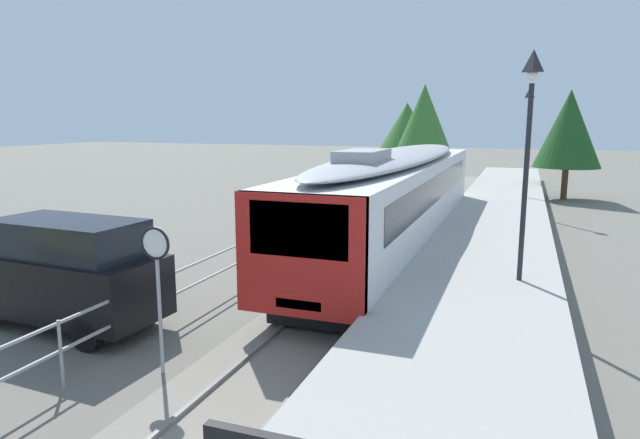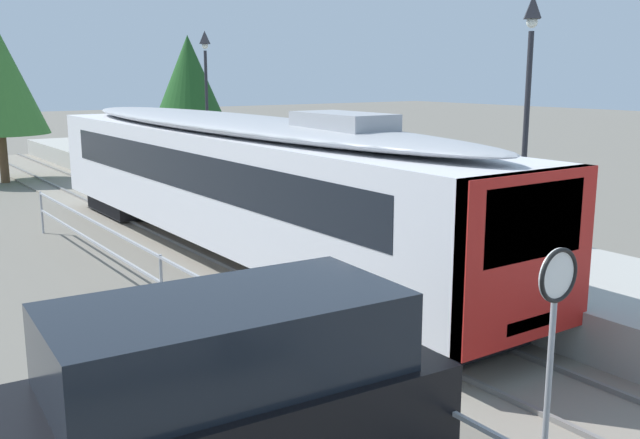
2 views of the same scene
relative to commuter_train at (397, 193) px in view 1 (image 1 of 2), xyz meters
The scene contains 12 objects.
ground_plane 4.29m from the commuter_train, 143.93° to the right, with size 160.00×160.00×0.00m, color #6B665B.
track_rails 3.04m from the commuter_train, 90.00° to the right, with size 3.20×60.00×0.14m.
commuter_train is the anchor object (origin of this frame).
station_platform 4.27m from the commuter_train, 33.92° to the right, with size 3.90×60.00×0.90m, color #A8A59E.
platform_lamp_mid_platform 7.37m from the commuter_train, 52.60° to the right, with size 0.34×0.34×5.35m.
platform_lamp_far_end 11.24m from the commuter_train, 67.40° to the left, with size 0.34×0.34×5.35m.
speed_limit_sign 11.29m from the commuter_train, 100.18° to the right, with size 0.61×0.10×2.81m.
carpark_fence 12.68m from the commuter_train, 105.15° to the right, with size 0.06×36.06×1.25m.
parked_van_black 11.30m from the commuter_train, 119.34° to the right, with size 5.01×2.24×2.51m.
tree_behind_carpark 18.05m from the commuter_train, 68.78° to the left, with size 3.82×3.82×6.45m.
tree_behind_station_far 17.44m from the commuter_train, 96.87° to the left, with size 4.03×4.03×6.94m.
tree_distant_left 25.77m from the commuter_train, 100.77° to the left, with size 4.51×4.51×6.03m.
Camera 1 is at (4.16, 4.93, 4.69)m, focal length 31.19 mm.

